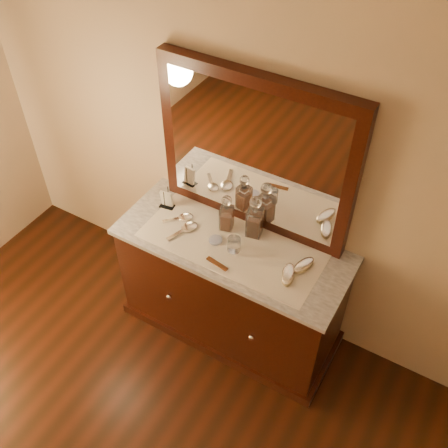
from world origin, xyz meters
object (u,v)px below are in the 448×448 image
at_px(pin_dish, 216,240).
at_px(mirror_frame, 255,155).
at_px(decanter_left, 227,216).
at_px(brush_far, 304,265).
at_px(decanter_right, 255,220).
at_px(napkin_rack, 167,200).
at_px(brush_near, 288,275).
at_px(hand_mirror_outer, 183,217).
at_px(dresser_cabinet, 232,289).
at_px(comb, 217,264).
at_px(hand_mirror_inner, 187,228).

bearing_deg(pin_dish, mirror_frame, 71.06).
relative_size(decanter_left, brush_far, 1.53).
bearing_deg(decanter_right, pin_dish, -134.63).
xyz_separation_m(napkin_rack, brush_near, (0.92, -0.14, -0.03)).
distance_m(mirror_frame, hand_mirror_outer, 0.65).
bearing_deg(dresser_cabinet, brush_near, -10.11).
bearing_deg(comb, hand_mirror_inner, 163.09).
bearing_deg(pin_dish, napkin_rack, 166.06).
distance_m(pin_dish, brush_far, 0.55).
xyz_separation_m(pin_dish, decanter_left, (-0.00, 0.13, 0.09)).
bearing_deg(decanter_left, brush_far, -6.33).
bearing_deg(brush_far, decanter_left, 173.67).
xyz_separation_m(mirror_frame, hand_mirror_inner, (-0.30, -0.29, -0.49)).
height_order(decanter_left, decanter_right, decanter_right).
bearing_deg(mirror_frame, pin_dish, -108.94).
xyz_separation_m(pin_dish, brush_far, (0.54, 0.07, 0.01)).
distance_m(comb, brush_far, 0.49).
relative_size(napkin_rack, brush_far, 0.87).
bearing_deg(hand_mirror_inner, decanter_left, 34.26).
distance_m(pin_dish, comb, 0.18).
bearing_deg(decanter_right, brush_far, -14.94).
height_order(pin_dish, hand_mirror_inner, hand_mirror_inner).
height_order(napkin_rack, hand_mirror_outer, napkin_rack).
distance_m(mirror_frame, comb, 0.66).
height_order(decanter_right, brush_near, decanter_right).
height_order(dresser_cabinet, comb, comb).
distance_m(dresser_cabinet, mirror_frame, 0.97).
bearing_deg(pin_dish, decanter_right, 45.37).
xyz_separation_m(napkin_rack, brush_far, (0.97, -0.03, -0.03)).
bearing_deg(comb, decanter_left, 118.93).
relative_size(mirror_frame, hand_mirror_inner, 5.25).
xyz_separation_m(napkin_rack, decanter_left, (0.43, 0.03, 0.04)).
xyz_separation_m(mirror_frame, napkin_rack, (-0.52, -0.17, -0.44)).
height_order(decanter_left, hand_mirror_inner, decanter_left).
bearing_deg(decanter_right, dresser_cabinet, -118.25).
relative_size(dresser_cabinet, decanter_left, 5.50).
distance_m(brush_far, hand_mirror_inner, 0.75).
bearing_deg(pin_dish, comb, -56.31).
bearing_deg(brush_far, decanter_right, 165.06).
height_order(decanter_left, brush_far, decanter_left).
bearing_deg(brush_far, dresser_cabinet, -175.30).
relative_size(dresser_cabinet, brush_near, 8.00).
distance_m(pin_dish, hand_mirror_outer, 0.28).
bearing_deg(hand_mirror_inner, dresser_cabinet, 7.70).
bearing_deg(comb, dresser_cabinet, 101.02).
bearing_deg(decanter_left, hand_mirror_inner, -145.74).
relative_size(pin_dish, decanter_left, 0.32).
distance_m(decanter_left, hand_mirror_outer, 0.30).
bearing_deg(mirror_frame, decanter_left, -123.17).
relative_size(napkin_rack, hand_mirror_outer, 0.83).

